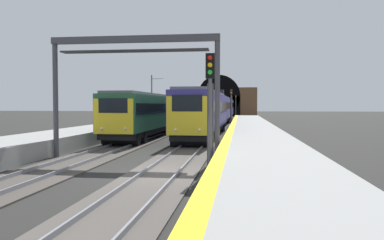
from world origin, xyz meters
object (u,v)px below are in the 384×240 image
(train_adjacent_platform, at_px, (181,110))
(railway_signal_mid, at_px, (231,104))
(catenary_mast_near, at_px, (152,98))
(train_main_approaching, at_px, (217,109))
(railway_signal_near, at_px, (210,101))
(railway_signal_far, at_px, (236,103))
(overhead_signal_gantry, at_px, (134,65))

(train_adjacent_platform, distance_m, railway_signal_mid, 6.93)
(train_adjacent_platform, xyz_separation_m, catenary_mast_near, (10.85, 6.74, 1.88))
(train_main_approaching, distance_m, train_adjacent_platform, 5.00)
(railway_signal_near, height_order, railway_signal_far, railway_signal_far)
(railway_signal_near, relative_size, catenary_mast_near, 0.64)
(train_main_approaching, bearing_deg, railway_signal_mid, 54.00)
(train_adjacent_platform, xyz_separation_m, railway_signal_near, (-35.92, -6.87, 0.88))
(overhead_signal_gantry, relative_size, catenary_mast_near, 1.17)
(railway_signal_near, height_order, catenary_mast_near, catenary_mast_near)
(train_main_approaching, height_order, train_adjacent_platform, train_main_approaching)
(railway_signal_far, xyz_separation_m, overhead_signal_gantry, (-75.61, 4.40, 1.75))
(railway_signal_far, bearing_deg, catenary_mast_near, -22.58)
(railway_signal_mid, relative_size, catenary_mast_near, 0.64)
(railway_signal_far, relative_size, catenary_mast_near, 0.69)
(train_main_approaching, distance_m, railway_signal_far, 42.74)
(railway_signal_near, distance_m, catenary_mast_near, 48.72)
(train_adjacent_platform, distance_m, railway_signal_far, 44.12)
(overhead_signal_gantry, bearing_deg, railway_signal_mid, -7.97)
(railway_signal_near, bearing_deg, overhead_signal_gantry, -131.41)
(railway_signal_far, bearing_deg, railway_signal_near, 0.00)
(railway_signal_near, xyz_separation_m, railway_signal_far, (79.49, -0.00, 0.23))
(railway_signal_far, xyz_separation_m, catenary_mast_near, (-32.72, 13.60, 0.76))
(train_main_approaching, bearing_deg, overhead_signal_gantry, -3.08)
(catenary_mast_near, bearing_deg, train_adjacent_platform, -148.17)
(train_main_approaching, xyz_separation_m, overhead_signal_gantry, (-32.92, 2.46, 2.72))
(railway_signal_near, distance_m, railway_signal_mid, 35.33)
(train_main_approaching, xyz_separation_m, catenary_mast_near, (9.97, 11.66, 1.73))
(railway_signal_near, xyz_separation_m, catenary_mast_near, (46.78, 13.60, 0.99))
(railway_signal_far, relative_size, overhead_signal_gantry, 0.59)
(railway_signal_mid, bearing_deg, railway_signal_near, 0.00)
(train_adjacent_platform, xyz_separation_m, overhead_signal_gantry, (-32.04, -2.46, 2.86))
(train_main_approaching, relative_size, railway_signal_near, 11.48)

